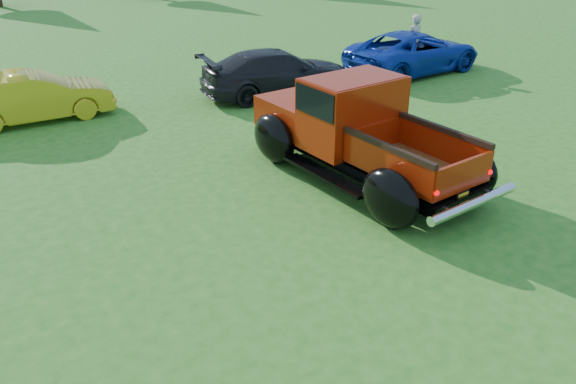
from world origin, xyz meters
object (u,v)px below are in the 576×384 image
(pickup_truck, at_px, (351,128))
(show_car_grey, at_px, (278,72))
(show_car_blue, at_px, (414,52))
(spectator, at_px, (413,42))
(show_car_yellow, at_px, (34,97))

(pickup_truck, xyz_separation_m, show_car_grey, (1.27, 5.73, -0.30))
(show_car_blue, bearing_deg, spectator, -41.21)
(pickup_truck, relative_size, show_car_blue, 1.15)
(show_car_grey, bearing_deg, pickup_truck, 170.59)
(show_car_yellow, distance_m, spectator, 12.27)
(show_car_yellow, bearing_deg, show_car_grey, -99.81)
(show_car_grey, relative_size, spectator, 2.48)
(show_car_yellow, distance_m, show_car_blue, 12.03)
(show_car_yellow, xyz_separation_m, show_car_grey, (6.70, -0.94, 0.03))
(show_car_yellow, height_order, show_car_blue, show_car_blue)
(pickup_truck, bearing_deg, spectator, 34.79)
(show_car_grey, xyz_separation_m, show_car_blue, (5.30, 0.12, 0.02))
(show_car_yellow, relative_size, spectator, 2.08)
(spectator, bearing_deg, show_car_blue, 51.58)
(pickup_truck, xyz_separation_m, show_car_blue, (6.57, 5.85, -0.28))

